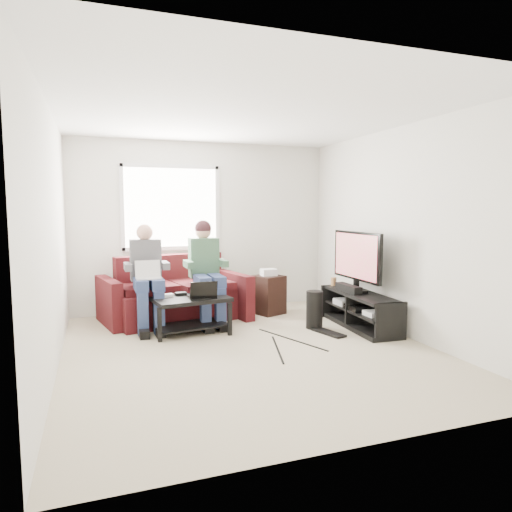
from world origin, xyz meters
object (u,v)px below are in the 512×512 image
at_px(tv_stand, 360,312).
at_px(end_table, 269,294).
at_px(tv, 357,258).
at_px(subwoofer, 314,310).
at_px(coffee_table, 191,307).
at_px(sofa, 174,297).

bearing_deg(tv_stand, end_table, 126.66).
bearing_deg(tv, subwoofer, 174.53).
distance_m(coffee_table, tv_stand, 2.23).
xyz_separation_m(coffee_table, tv_stand, (2.18, -0.46, -0.13)).
bearing_deg(subwoofer, sofa, 146.65).
bearing_deg(end_table, tv_stand, -53.34).
distance_m(sofa, coffee_table, 0.81).
bearing_deg(tv, end_table, 129.09).
relative_size(sofa, tv_stand, 1.48).
height_order(sofa, end_table, sofa).
height_order(coffee_table, end_table, end_table).
relative_size(subwoofer, end_table, 0.74).
distance_m(coffee_table, subwoofer, 1.62).
xyz_separation_m(tv_stand, tv, (-0.00, 0.10, 0.72)).
xyz_separation_m(sofa, tv_stand, (2.27, -1.26, -0.12)).
bearing_deg(tv_stand, sofa, 150.97).
distance_m(sofa, end_table, 1.42).
height_order(sofa, tv_stand, sofa).
bearing_deg(coffee_table, subwoofer, -10.87).
bearing_deg(end_table, coffee_table, -152.20).
bearing_deg(tv_stand, coffee_table, 168.06).
xyz_separation_m(tv, subwoofer, (-0.59, 0.06, -0.68)).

